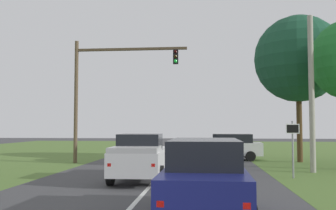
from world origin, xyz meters
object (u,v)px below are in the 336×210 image
at_px(oak_tree_right, 298,59).
at_px(traffic_light, 104,82).
at_px(keep_moving_sign, 293,142).
at_px(crossing_suv_far, 230,146).
at_px(utility_pole_right, 312,93).
at_px(red_suv_near, 205,178).
at_px(pickup_truck_lead, 141,157).

bearing_deg(oak_tree_right, traffic_light, -171.30).
relative_size(keep_moving_sign, crossing_suv_far, 0.57).
height_order(traffic_light, utility_pole_right, utility_pole_right).
bearing_deg(traffic_light, utility_pole_right, -17.76).
bearing_deg(red_suv_near, crossing_suv_far, 84.08).
bearing_deg(pickup_truck_lead, crossing_suv_far, 66.39).
height_order(oak_tree_right, crossing_suv_far, oak_tree_right).
height_order(traffic_light, crossing_suv_far, traffic_light).
xyz_separation_m(red_suv_near, utility_pole_right, (5.51, 10.36, 3.00)).
bearing_deg(oak_tree_right, red_suv_near, -111.32).
bearing_deg(utility_pole_right, traffic_light, 162.24).
bearing_deg(red_suv_near, traffic_light, 114.30).
bearing_deg(keep_moving_sign, utility_pole_right, 56.94).
xyz_separation_m(traffic_light, keep_moving_sign, (10.39, -6.16, -3.55)).
relative_size(keep_moving_sign, utility_pole_right, 0.32).
bearing_deg(oak_tree_right, keep_moving_sign, -105.85).
relative_size(keep_moving_sign, oak_tree_right, 0.26).
bearing_deg(keep_moving_sign, red_suv_near, -116.45).
bearing_deg(keep_moving_sign, oak_tree_right, 74.15).
bearing_deg(pickup_truck_lead, keep_moving_sign, 9.67).
bearing_deg(traffic_light, pickup_truck_lead, -63.52).
distance_m(oak_tree_right, crossing_suv_far, 7.51).
bearing_deg(crossing_suv_far, keep_moving_sign, -76.67).
bearing_deg(red_suv_near, keep_moving_sign, 63.55).
distance_m(oak_tree_right, utility_pole_right, 6.45).
bearing_deg(traffic_light, crossing_suv_far, 20.81).
xyz_separation_m(pickup_truck_lead, crossing_suv_far, (4.56, 10.42, -0.07)).
distance_m(pickup_truck_lead, traffic_light, 9.17).
distance_m(red_suv_near, oak_tree_right, 18.25).
distance_m(keep_moving_sign, oak_tree_right, 9.89).
distance_m(pickup_truck_lead, utility_pole_right, 9.48).
bearing_deg(keep_moving_sign, pickup_truck_lead, -170.33).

